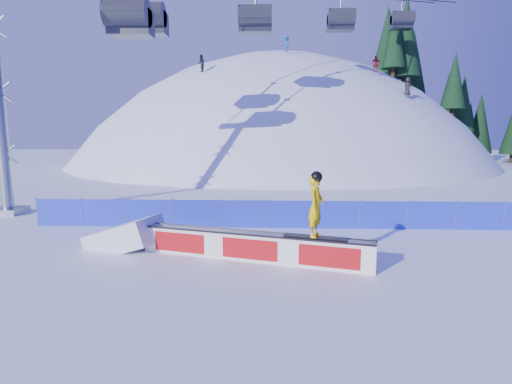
{
  "coord_description": "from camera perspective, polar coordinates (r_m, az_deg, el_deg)",
  "views": [
    {
      "loc": [
        -0.76,
        -12.24,
        4.1
      ],
      "look_at": [
        -1.32,
        2.1,
        1.93
      ],
      "focal_mm": 28.0,
      "sensor_mm": 36.0,
      "label": 1
    }
  ],
  "objects": [
    {
      "name": "ground",
      "position": [
        12.93,
        5.57,
        -9.92
      ],
      "size": [
        160.0,
        160.0,
        0.0
      ],
      "primitive_type": "plane",
      "color": "white",
      "rests_on": "ground"
    },
    {
      "name": "snow_hill",
      "position": [
        58.57,
        2.9,
        -13.56
      ],
      "size": [
        64.0,
        64.0,
        64.0
      ],
      "color": "white",
      "rests_on": "ground"
    },
    {
      "name": "treeline",
      "position": [
        59.17,
        26.57,
        13.83
      ],
      "size": [
        24.22,
        10.74,
        21.28
      ],
      "color": "#2F1F13",
      "rests_on": "ground"
    },
    {
      "name": "safety_fence",
      "position": [
        17.12,
        4.74,
        -3.21
      ],
      "size": [
        22.05,
        0.05,
        1.3
      ],
      "color": "blue",
      "rests_on": "ground"
    },
    {
      "name": "rail_box",
      "position": [
        12.92,
        -0.58,
        -7.79
      ],
      "size": [
        7.52,
        2.63,
        0.92
      ],
      "rotation": [
        0.0,
        0.0,
        -0.28
      ],
      "color": "white",
      "rests_on": "ground"
    },
    {
      "name": "snow_ramp",
      "position": [
        15.22,
        -18.08,
        -7.45
      ],
      "size": [
        2.94,
        2.27,
        1.62
      ],
      "primitive_type": null,
      "rotation": [
        0.0,
        -0.31,
        -0.28
      ],
      "color": "white",
      "rests_on": "ground"
    },
    {
      "name": "snowboarder",
      "position": [
        12.09,
        8.55,
        -1.89
      ],
      "size": [
        1.96,
        0.87,
        2.03
      ],
      "rotation": [
        0.0,
        0.0,
        1.15
      ],
      "color": "black",
      "rests_on": "rail_box"
    },
    {
      "name": "distant_skiers",
      "position": [
        42.81,
        7.31,
        18.03
      ],
      "size": [
        20.77,
        6.62,
        6.72
      ],
      "color": "black",
      "rests_on": "ground"
    }
  ]
}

